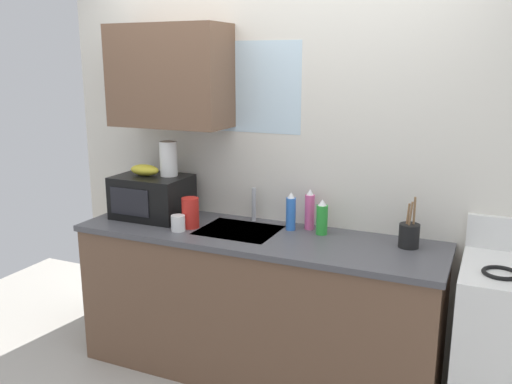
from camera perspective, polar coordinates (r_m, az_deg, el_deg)
name	(u,v)px	position (r m, az deg, el deg)	size (l,w,h in m)	color
kitchen_wall_assembly	(261,149)	(3.41, 0.49, 4.48)	(2.94, 0.42, 2.50)	silver
counter_unit	(256,303)	(3.35, -0.04, -11.55)	(2.17, 0.63, 0.90)	brown
sink_faucet	(254,204)	(3.42, -0.23, -1.30)	(0.03, 0.03, 0.21)	#B2B5BA
microwave	(152,197)	(3.55, -10.80, -0.47)	(0.46, 0.35, 0.27)	black
banana_bunch	(145,170)	(3.55, -11.56, 2.28)	(0.20, 0.11, 0.07)	gold
paper_towel_roll	(169,159)	(3.49, -9.13, 3.45)	(0.11, 0.11, 0.22)	white
dish_soap_bottle_blue	(291,212)	(3.24, 3.66, -2.12)	(0.06, 0.06, 0.23)	blue
dish_soap_bottle_pink	(310,210)	(3.26, 5.63, -1.92)	(0.06, 0.06, 0.25)	#E55999
dish_soap_bottle_green	(322,218)	(3.18, 6.91, -2.72)	(0.07, 0.07, 0.21)	green
cereal_canister	(190,213)	(3.31, -6.87, -2.17)	(0.10, 0.10, 0.18)	red
mug_white	(178,223)	(3.26, -8.14, -3.24)	(0.08, 0.08, 0.10)	white
utensil_crock	(409,235)	(3.06, 15.71, -4.33)	(0.11, 0.11, 0.28)	black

